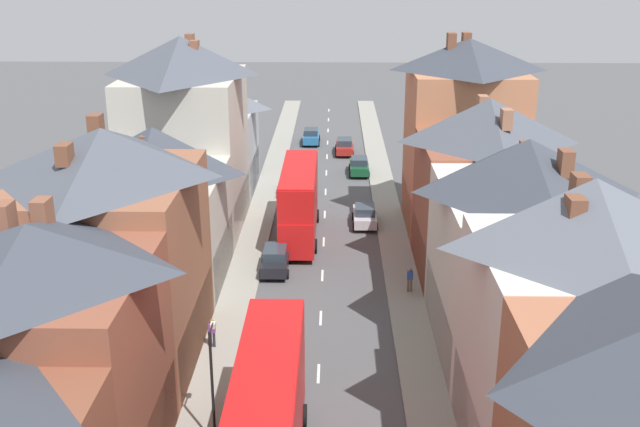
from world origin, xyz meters
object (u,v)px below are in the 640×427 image
at_px(car_parked_left_b, 344,146).
at_px(pedestrian_mid_right, 212,332).
at_px(double_decker_bus_mid_street, 268,414).
at_px(car_mid_black, 311,136).
at_px(car_parked_left_a, 359,166).
at_px(car_mid_white, 276,258).
at_px(car_near_blue, 290,185).
at_px(car_parked_right_a, 365,215).
at_px(street_lamp, 213,379).
at_px(car_near_silver, 305,180).
at_px(double_decker_bus_lead, 299,201).
at_px(pedestrian_far_left, 410,278).

distance_m(car_parked_left_b, pedestrian_mid_right, 41.56).
bearing_deg(double_decker_bus_mid_street, car_mid_black, 89.99).
height_order(car_parked_left_a, car_mid_white, car_parked_left_a).
bearing_deg(car_parked_left_a, car_mid_black, 112.41).
relative_size(double_decker_bus_mid_street, car_parked_left_b, 2.42).
bearing_deg(car_parked_left_b, car_parked_left_a, -80.30).
relative_size(car_near_blue, car_parked_right_a, 1.09).
bearing_deg(car_parked_right_a, car_parked_left_b, 93.43).
relative_size(car_mid_black, street_lamp, 0.78).
bearing_deg(car_parked_left_b, car_near_silver, -106.04).
bearing_deg(car_parked_left_a, car_near_silver, -134.90).
relative_size(double_decker_bus_lead, car_mid_black, 2.53).
height_order(double_decker_bus_lead, car_mid_white, double_decker_bus_lead).
distance_m(car_mid_black, pedestrian_mid_right, 45.32).
height_order(car_near_blue, car_mid_white, car_mid_white).
height_order(car_parked_left_a, pedestrian_mid_right, pedestrian_mid_right).
bearing_deg(street_lamp, car_near_silver, 86.16).
xyz_separation_m(double_decker_bus_mid_street, car_parked_left_b, (3.61, 50.88, -1.99)).
relative_size(car_mid_black, car_parked_left_b, 0.96).
height_order(double_decker_bus_mid_street, street_lamp, street_lamp).
xyz_separation_m(double_decker_bus_lead, street_lamp, (-2.44, -24.75, 0.43)).
relative_size(car_parked_left_a, car_mid_black, 0.98).
bearing_deg(pedestrian_mid_right, pedestrian_far_left, 32.47).
distance_m(car_mid_white, pedestrian_mid_right, 10.80).
bearing_deg(car_mid_white, pedestrian_far_left, -22.18).
height_order(double_decker_bus_lead, car_near_silver, double_decker_bus_lead).
xyz_separation_m(double_decker_bus_mid_street, car_parked_left_a, (4.91, 43.27, -1.99)).
height_order(double_decker_bus_lead, street_lamp, street_lamp).
xyz_separation_m(car_near_blue, car_parked_right_a, (6.20, -7.87, 0.02)).
bearing_deg(car_mid_black, car_near_silver, -90.00).
bearing_deg(car_parked_left_b, double_decker_bus_lead, -98.45).
height_order(car_parked_right_a, car_parked_left_b, car_parked_right_a).
xyz_separation_m(car_near_blue, car_parked_left_a, (6.20, 6.24, 0.02)).
height_order(car_parked_right_a, pedestrian_mid_right, pedestrian_mid_right).
distance_m(car_parked_left_b, car_mid_white, 30.78).
height_order(car_mid_white, street_lamp, street_lamp).
bearing_deg(double_decker_bus_mid_street, car_parked_left_a, 83.53).
bearing_deg(car_parked_right_a, car_mid_black, 100.68).
bearing_deg(street_lamp, car_near_blue, 88.13).
bearing_deg(car_mid_white, street_lamp, -93.53).
bearing_deg(car_parked_left_b, street_lamp, -97.03).
xyz_separation_m(double_decker_bus_lead, car_mid_black, (0.01, 28.56, -1.97)).
relative_size(double_decker_bus_lead, car_parked_left_b, 2.42).
xyz_separation_m(car_near_silver, pedestrian_far_left, (7.20, -21.33, 0.20)).
height_order(double_decker_bus_lead, car_near_blue, double_decker_bus_lead).
relative_size(car_near_blue, car_mid_black, 1.02).
xyz_separation_m(car_parked_right_a, street_lamp, (-7.35, -27.32, 2.42)).
distance_m(car_near_silver, street_lamp, 36.67).
height_order(car_near_blue, car_mid_black, car_mid_black).
relative_size(car_near_silver, street_lamp, 0.77).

